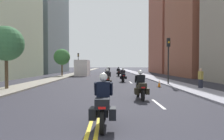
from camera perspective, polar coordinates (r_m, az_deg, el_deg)
The scene contains 23 objects.
ground_plane at distance 49.50m, azimuth -1.45°, elevation -0.80°, with size 264.00×264.00×0.00m, color #2C2B34.
sidewalk_left at distance 50.03m, azimuth -9.34°, elevation -0.72°, with size 2.36×144.00×0.12m, color gray.
sidewalk_right at distance 49.90m, azimuth 6.46°, elevation -0.72°, with size 2.36×144.00×0.12m, color #92909E.
centreline_yellow_inner at distance 49.50m, azimuth -1.59°, elevation -0.79°, with size 0.12×132.00×0.01m, color yellow.
centreline_yellow_outer at distance 49.49m, azimuth -1.31°, elevation -0.79°, with size 0.12×132.00×0.01m, color yellow.
lane_dashes_white at distance 30.61m, azimuth 3.55°, elevation -2.13°, with size 0.14×56.40×0.01m.
building_right_1 at distance 37.76m, azimuth 25.19°, elevation 12.10°, with size 9.90×13.33×17.98m.
building_left_2 at distance 54.26m, azimuth -18.76°, elevation 13.74°, with size 7.86×21.04×27.12m.
building_right_2 at distance 52.81m, azimuth 15.50°, elevation 16.22°, with size 6.06×14.61×30.90m.
motorcycle_0 at distance 6.04m, azimuth -2.57°, elevation -10.04°, with size 0.77×2.15×1.64m.
motorcycle_1 at distance 11.01m, azimuth 8.28°, elevation -4.93°, with size 0.77×2.07×1.61m.
motorcycle_2 at distance 16.63m, azimuth -1.34°, elevation -2.86°, with size 0.77×2.08×1.58m.
motorcycle_3 at distance 22.24m, azimuth 3.18°, elevation -1.80°, with size 0.77×2.29×1.60m.
motorcycle_4 at distance 27.56m, azimuth -1.31°, elevation -1.15°, with size 0.77×2.25×1.59m.
motorcycle_5 at distance 33.29m, azimuth 1.90°, elevation -0.71°, with size 0.78×2.19×1.59m.
motorcycle_6 at distance 38.55m, azimuth -1.02°, elevation -0.41°, with size 0.76×2.27×1.64m.
traffic_cone_0 at distance 17.38m, azimuth 13.47°, elevation -3.80°, with size 0.31×0.31×0.63m.
traffic_light_near at distance 19.44m, azimuth 15.97°, elevation 4.87°, with size 0.28×0.38×4.43m.
traffic_light_far at distance 42.87m, azimuth -9.72°, elevation 2.99°, with size 0.28×0.38×4.47m.
pedestrian_0 at distance 16.67m, azimuth 24.22°, elevation -2.28°, with size 0.29×0.40×1.64m.
street_tree_0 at distance 16.96m, azimuth -28.25°, elevation 6.71°, with size 2.62×2.62×4.82m.
street_tree_1 at distance 34.53m, azimuth -14.26°, elevation 3.67°, with size 2.72×2.72×4.66m.
parked_truck at distance 36.50m, azimuth -8.39°, elevation 0.42°, with size 2.20×6.50×2.80m.
Camera 1 is at (0.46, -1.46, 1.87)m, focal length 31.66 mm.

